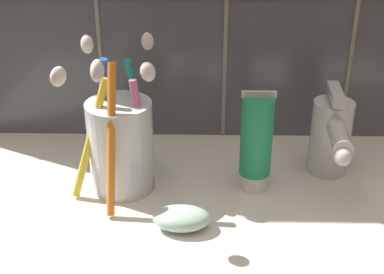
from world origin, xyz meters
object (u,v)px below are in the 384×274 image
(toothbrush_cup, at_px, (120,142))
(sink_faucet, at_px, (332,136))
(toothpaste_tube, at_px, (256,142))
(soap_bar, at_px, (182,218))

(toothbrush_cup, distance_m, sink_faucet, 0.26)
(toothpaste_tube, bearing_deg, soap_bar, -135.64)
(toothbrush_cup, relative_size, toothpaste_tube, 1.49)
(sink_faucet, xyz_separation_m, soap_bar, (-0.18, -0.12, -0.04))
(soap_bar, bearing_deg, sink_faucet, 32.92)
(toothbrush_cup, height_order, toothpaste_tube, toothbrush_cup)
(toothpaste_tube, xyz_separation_m, sink_faucet, (0.10, 0.03, -0.01))
(soap_bar, bearing_deg, toothpaste_tube, 44.36)
(toothbrush_cup, bearing_deg, soap_bar, -47.73)
(toothpaste_tube, height_order, soap_bar, toothpaste_tube)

